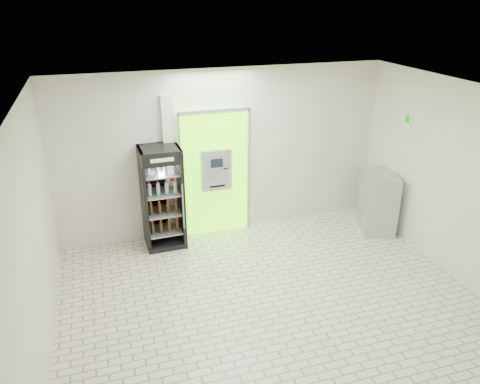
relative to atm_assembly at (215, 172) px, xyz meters
name	(u,v)px	position (x,y,z in m)	size (l,w,h in m)	color
ground	(272,302)	(0.20, -2.41, -1.17)	(6.00, 6.00, 0.00)	beige
room_shell	(275,185)	(0.20, -2.41, 0.67)	(6.00, 6.00, 6.00)	silver
atm_assembly	(215,172)	(0.00, 0.00, 0.00)	(1.30, 0.24, 2.33)	#61EC0A
pillar	(171,169)	(-0.78, 0.04, 0.13)	(0.22, 0.11, 2.60)	silver
beverage_cooler	(162,199)	(-1.00, -0.22, -0.31)	(0.69, 0.66, 1.80)	black
steel_cabinet	(378,202)	(2.91, -0.85, -0.61)	(0.81, 0.97, 1.11)	#A2A5A9
exit_sign	(408,121)	(3.19, -1.01, 0.95)	(0.02, 0.22, 0.26)	white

